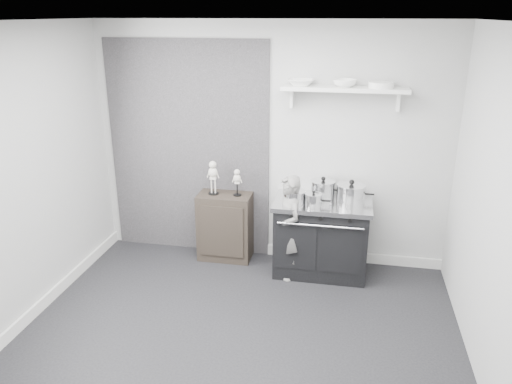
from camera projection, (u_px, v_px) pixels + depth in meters
ground at (234, 344)px, 4.40m from camera, size 4.00×4.00×0.00m
room_shell at (225, 161)px, 4.00m from camera, size 4.02×3.62×2.71m
wall_shelf at (344, 90)px, 5.13m from camera, size 1.30×0.26×0.24m
stove at (321, 237)px, 5.51m from camera, size 1.05×0.66×0.84m
side_cabinet at (225, 226)px, 5.84m from camera, size 0.61×0.36×0.80m
child at (288, 228)px, 5.35m from camera, size 0.46×0.51×1.16m
pot_front_left at (295, 197)px, 5.29m from camera, size 0.32×0.23×0.18m
pot_back_left at (323, 189)px, 5.47m from camera, size 0.36×0.28×0.23m
pot_back_right at (351, 192)px, 5.37m from camera, size 0.40×0.32×0.23m
pot_front_center at (313, 199)px, 5.24m from camera, size 0.27×0.19×0.16m
skeleton_full at (213, 175)px, 5.65m from camera, size 0.13×0.08×0.45m
skeleton_torso at (237, 181)px, 5.62m from camera, size 0.10×0.06×0.36m
bowl_large at (301, 82)px, 5.18m from camera, size 0.28×0.28×0.07m
bowl_small at (345, 83)px, 5.10m from camera, size 0.24×0.24×0.08m
plate_stack at (381, 85)px, 5.04m from camera, size 0.26×0.26×0.06m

